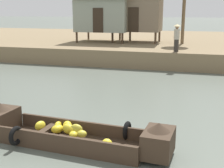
% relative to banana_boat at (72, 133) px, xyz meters
% --- Properties ---
extents(ground_plane, '(300.00, 300.00, 0.00)m').
position_rel_banana_boat_xyz_m(ground_plane, '(-0.02, 5.80, -0.33)').
color(ground_plane, '#596056').
extents(riverbank_strip, '(160.00, 20.00, 1.09)m').
position_rel_banana_boat_xyz_m(riverbank_strip, '(-0.02, 21.00, 0.21)').
color(riverbank_strip, '#7F6B4C').
rests_on(riverbank_strip, ground).
extents(banana_boat, '(5.36, 1.66, 0.93)m').
position_rel_banana_boat_xyz_m(banana_boat, '(0.00, 0.00, 0.00)').
color(banana_boat, '#3D2D21').
rests_on(banana_boat, ground).
extents(stilt_house_left, '(4.74, 3.50, 4.17)m').
position_rel_banana_boat_xyz_m(stilt_house_left, '(-4.17, 16.28, 2.96)').
color(stilt_house_left, '#4C3826').
rests_on(stilt_house_left, riverbank_strip).
extents(stilt_house_mid_left, '(4.41, 3.20, 4.43)m').
position_rel_banana_boat_xyz_m(stilt_house_mid_left, '(-1.64, 16.77, 3.16)').
color(stilt_house_mid_left, '#4C3826').
rests_on(stilt_house_mid_left, riverbank_strip).
extents(vendor_person, '(0.44, 0.44, 1.66)m').
position_rel_banana_boat_xyz_m(vendor_person, '(1.82, 11.59, 1.69)').
color(vendor_person, '#332D28').
rests_on(vendor_person, riverbank_strip).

